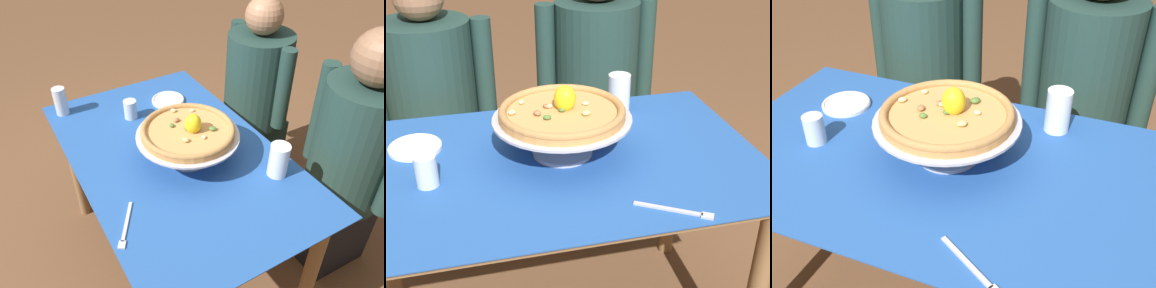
# 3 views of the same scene
# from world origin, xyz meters

# --- Properties ---
(ground_plane) EXTENTS (14.00, 14.00, 0.00)m
(ground_plane) POSITION_xyz_m (0.00, 0.00, 0.00)
(ground_plane) COLOR brown
(dining_table) EXTENTS (1.30, 0.81, 0.72)m
(dining_table) POSITION_xyz_m (0.00, 0.00, 0.61)
(dining_table) COLOR olive
(dining_table) RESTS_ON ground
(pizza_stand) EXTENTS (0.42, 0.42, 0.12)m
(pizza_stand) POSITION_xyz_m (0.05, 0.04, 0.81)
(pizza_stand) COLOR #B7B7C1
(pizza_stand) RESTS_ON dining_table
(pizza) EXTENTS (0.38, 0.38, 0.09)m
(pizza) POSITION_xyz_m (0.05, 0.04, 0.86)
(pizza) COLOR tan
(pizza) RESTS_ON pizza_stand
(water_glass_back_right) EXTENTS (0.08, 0.08, 0.14)m
(water_glass_back_right) POSITION_xyz_m (0.32, 0.29, 0.78)
(water_glass_back_right) COLOR white
(water_glass_back_right) RESTS_ON dining_table
(water_glass_side_left) EXTENTS (0.06, 0.06, 0.09)m
(water_glass_side_left) POSITION_xyz_m (-0.35, -0.05, 0.76)
(water_glass_side_left) COLOR silver
(water_glass_side_left) RESTS_ON dining_table
(water_glass_front_left) EXTENTS (0.06, 0.06, 0.14)m
(water_glass_front_left) POSITION_xyz_m (-0.55, -0.33, 0.78)
(water_glass_front_left) COLOR silver
(water_glass_front_left) RESTS_ON dining_table
(side_plate) EXTENTS (0.17, 0.17, 0.02)m
(side_plate) POSITION_xyz_m (-0.39, 0.17, 0.73)
(side_plate) COLOR white
(side_plate) RESTS_ON dining_table
(dinner_fork) EXTENTS (0.19, 0.12, 0.01)m
(dinner_fork) POSITION_xyz_m (0.28, -0.34, 0.72)
(dinner_fork) COLOR #B7B7C1
(dinner_fork) RESTS_ON dining_table
(diner_left) EXTENTS (0.52, 0.37, 1.18)m
(diner_left) POSITION_xyz_m (-0.35, 0.71, 0.58)
(diner_left) COLOR #1E3833
(diner_left) RESTS_ON ground
(diner_right) EXTENTS (0.51, 0.36, 1.25)m
(diner_right) POSITION_xyz_m (0.35, 0.70, 0.62)
(diner_right) COLOR black
(diner_right) RESTS_ON ground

